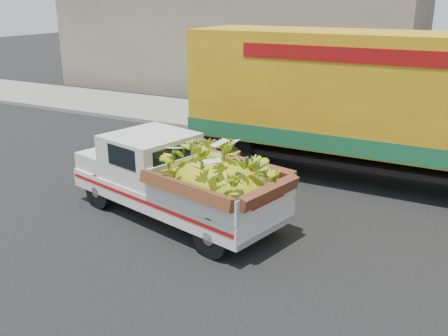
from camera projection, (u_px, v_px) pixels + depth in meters
The scene contains 6 objects.
ground at pixel (266, 221), 10.78m from camera, with size 100.00×100.00×0.00m, color black.
curb at pixel (342, 147), 15.82m from camera, with size 60.00×0.25×0.15m, color gray.
sidewalk at pixel (359, 133), 17.58m from camera, with size 60.00×4.00×0.14m, color gray.
building_left at pixel (233, 41), 25.28m from camera, with size 18.00×6.00×5.00m, color gray.
pickup_truck at pixel (188, 181), 10.44m from camera, with size 5.26×2.91×1.75m.
semi_trailer at pixel (423, 105), 12.01m from camera, with size 12.01×2.60×3.80m.
Camera 1 is at (3.84, -9.09, 4.59)m, focal length 40.00 mm.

